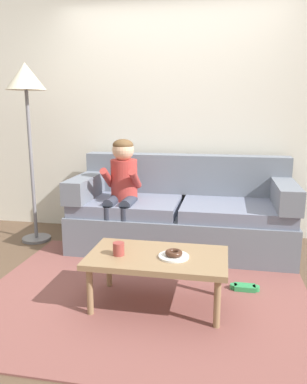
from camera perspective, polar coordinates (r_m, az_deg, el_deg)
name	(u,v)px	position (r m, az deg, el deg)	size (l,w,h in m)	color
ground	(151,281)	(3.16, -0.40, -13.39)	(10.00, 10.00, 0.00)	brown
wall_back	(175,107)	(4.23, 3.35, 12.70)	(8.00, 0.10, 2.80)	silver
area_rug	(144,295)	(2.94, -1.38, -15.36)	(2.44, 1.98, 0.01)	brown
couch	(181,215)	(3.80, 4.25, -3.51)	(2.14, 0.90, 0.91)	slate
coffee_table	(157,261)	(2.67, 0.59, -10.36)	(0.97, 0.55, 0.39)	#937551
person_child	(122,184)	(3.64, -4.80, 1.17)	(0.34, 0.58, 1.10)	#AD3833
plate	(174,256)	(2.61, 3.09, -9.73)	(0.21, 0.21, 0.01)	white
donut	(174,253)	(2.60, 3.10, -9.22)	(0.12, 0.12, 0.04)	#422619
mug	(119,249)	(2.65, -5.31, -8.58)	(0.08, 0.08, 0.09)	#993D38
toy_controller	(245,288)	(3.08, 13.66, -13.99)	(0.23, 0.09, 0.05)	#339E56
floor_lamp	(26,91)	(4.06, -18.74, 14.28)	(0.39, 0.39, 1.83)	slate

